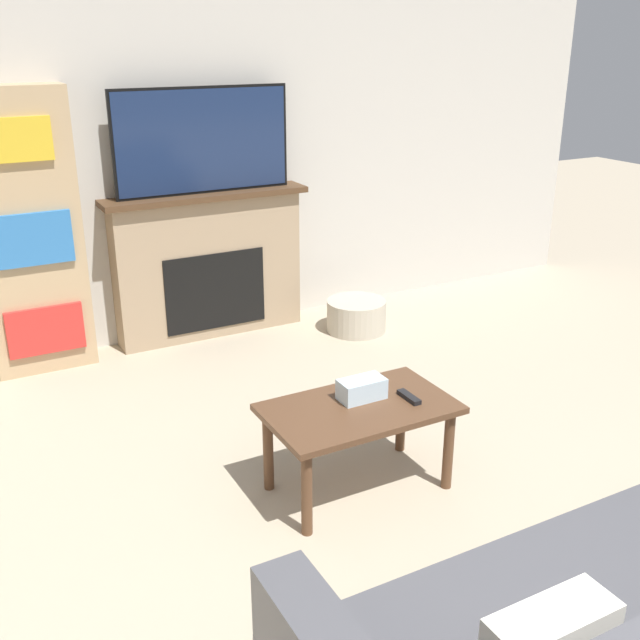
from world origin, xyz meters
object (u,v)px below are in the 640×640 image
at_px(fireplace, 209,264).
at_px(storage_basket, 356,316).
at_px(coffee_table, 359,418).
at_px(bookshelf, 29,235).
at_px(tv, 203,141).

relative_size(fireplace, storage_basket, 3.31).
bearing_deg(coffee_table, fireplace, 87.56).
bearing_deg(storage_basket, coffee_table, -120.70).
distance_m(coffee_table, storage_basket, 2.07).
distance_m(fireplace, bookshelf, 1.22).
distance_m(tv, storage_basket, 1.65).
height_order(coffee_table, storage_basket, coffee_table).
bearing_deg(coffee_table, storage_basket, 59.30).
relative_size(tv, bookshelf, 0.69).
relative_size(bookshelf, storage_basket, 4.10).
distance_m(fireplace, storage_basket, 1.14).
relative_size(fireplace, coffee_table, 1.63).
height_order(fireplace, storage_basket, fireplace).
distance_m(fireplace, coffee_table, 2.23).
xyz_separation_m(tv, coffee_table, (-0.09, -2.21, -1.01)).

